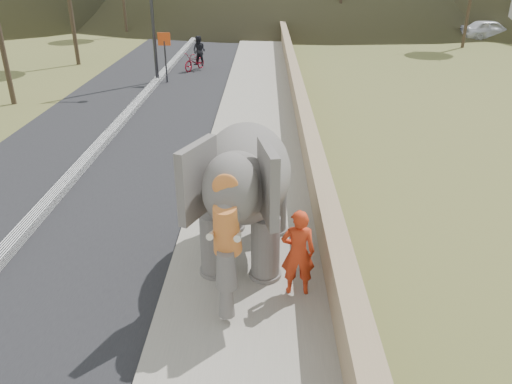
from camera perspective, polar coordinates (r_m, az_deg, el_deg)
ground at (r=8.47m, az=-1.68°, el=-16.48°), size 160.00×160.00×0.00m
road at (r=18.06m, az=-16.33°, el=6.09°), size 7.00×120.00×0.03m
median at (r=18.03m, az=-16.37°, el=6.37°), size 0.35×120.00×0.22m
walkway at (r=17.23m, az=-0.17°, el=6.43°), size 3.00×120.00×0.15m
parapet at (r=17.13m, az=5.40°, el=7.87°), size 0.30×120.00×1.10m
signboard at (r=25.34m, az=-10.39°, el=15.79°), size 0.60×0.08×2.40m
distant_car at (r=43.07m, az=25.18°, el=16.44°), size 4.35×2.03×1.44m
elephant_and_man at (r=9.70m, az=-1.03°, el=0.22°), size 2.41×4.02×2.78m
motorcyclist at (r=28.26m, az=-6.82°, el=15.02°), size 1.43×1.96×1.84m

